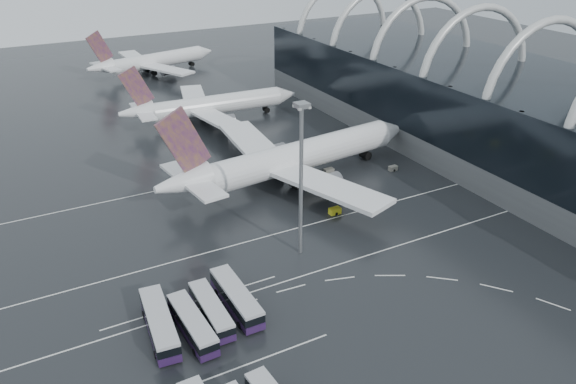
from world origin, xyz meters
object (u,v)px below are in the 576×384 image
bus_row_near_c (211,310)px  gse_cart_belly_c (335,211)px  gse_cart_belly_a (332,183)px  airliner_main (290,159)px  gse_cart_belly_e (305,167)px  bus_row_near_a (159,323)px  airliner_gate_b (209,106)px  bus_row_near_b (192,324)px  bus_row_near_d (236,298)px  gse_cart_belly_b (329,171)px  gse_cart_belly_d (393,168)px  airliner_gate_c (152,62)px  floodlight_mast (301,163)px

bus_row_near_c → gse_cart_belly_c: 38.02m
gse_cart_belly_a → gse_cart_belly_c: 12.97m
airliner_main → gse_cart_belly_e: airliner_main is taller
bus_row_near_a → gse_cart_belly_c: 44.53m
airliner_gate_b → bus_row_near_c: airliner_gate_b is taller
bus_row_near_b → gse_cart_belly_c: (36.58, 20.33, -1.10)m
airliner_gate_b → bus_row_near_d: 85.42m
bus_row_near_a → bus_row_near_d: bus_row_near_a is taller
airliner_main → gse_cart_belly_b: bearing=-8.1°
bus_row_near_b → gse_cart_belly_a: size_ratio=6.39×
gse_cart_belly_c → gse_cart_belly_d: gse_cart_belly_c is taller
airliner_gate_c → bus_row_near_b: airliner_gate_c is taller
bus_row_near_a → airliner_main: bearing=-42.9°
gse_cart_belly_c → gse_cart_belly_e: 22.03m
airliner_main → gse_cart_belly_c: airliner_main is taller
gse_cart_belly_b → gse_cart_belly_e: 5.91m
bus_row_near_b → gse_cart_belly_b: 58.78m
gse_cart_belly_e → bus_row_near_c: bearing=-133.9°
airliner_gate_b → bus_row_near_a: bearing=-112.9°
bus_row_near_d → gse_cart_belly_e: bearing=-41.0°
bus_row_near_a → gse_cart_belly_c: (40.63, 18.17, -1.27)m
airliner_gate_b → bus_row_near_c: 87.60m
gse_cart_belly_a → floodlight_mast: bearing=-133.8°
gse_cart_belly_b → gse_cart_belly_e: gse_cart_belly_b is taller
floodlight_mast → airliner_main: bearing=65.1°
floodlight_mast → gse_cart_belly_d: 44.28m
floodlight_mast → gse_cart_belly_e: size_ratio=12.37×
bus_row_near_a → bus_row_near_b: 4.60m
bus_row_near_c → gse_cart_belly_b: bearing=-48.8°
gse_cart_belly_d → bus_row_near_d: bearing=-150.7°
airliner_main → bus_row_near_a: airliner_main is taller
floodlight_mast → gse_cart_belly_b: (21.90, 25.65, -16.44)m
bus_row_near_c → gse_cart_belly_e: size_ratio=5.67×
gse_cart_belly_d → gse_cart_belly_e: size_ratio=0.91×
gse_cart_belly_b → airliner_gate_b: bearing=103.1°
bus_row_near_a → gse_cart_belly_d: 70.05m
bus_row_near_c → gse_cart_belly_d: size_ratio=6.24×
airliner_gate_c → gse_cart_belly_e: bearing=-99.3°
gse_cart_belly_c → gse_cart_belly_d: 25.54m
airliner_gate_b → airliner_main: bearing=-86.2°
airliner_gate_b → gse_cart_belly_d: (24.76, -51.93, -3.95)m
gse_cart_belly_d → floodlight_mast: bearing=-150.7°
bus_row_near_d → bus_row_near_c: bearing=100.1°
airliner_gate_c → gse_cart_belly_d: bearing=-90.8°
bus_row_near_a → gse_cart_belly_a: 55.56m
airliner_main → gse_cart_belly_a: bearing=-44.7°
airliner_gate_c → bus_row_near_b: (-35.21, -142.45, -2.76)m
airliner_main → gse_cart_belly_e: bearing=28.7°
bus_row_near_d → gse_cart_belly_e: (34.22, 39.24, -1.25)m
bus_row_near_c → bus_row_near_d: bearing=-78.7°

